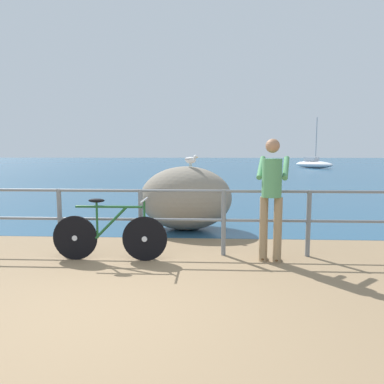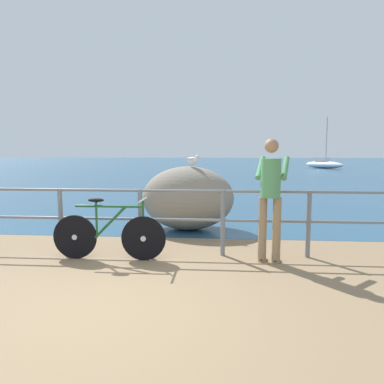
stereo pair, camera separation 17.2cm
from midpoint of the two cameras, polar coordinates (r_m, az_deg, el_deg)
ground_plane at (r=23.51m, az=0.06°, el=2.44°), size 120.00×120.00×0.10m
sea_surface at (r=51.48m, az=1.61°, el=4.68°), size 120.00×90.00×0.01m
promenade_railing at (r=5.61m, az=-9.10°, el=-3.53°), size 7.80×0.07×1.02m
bicycle at (r=5.42m, az=-13.90°, el=-6.60°), size 1.70×0.48×0.92m
person_at_railing at (r=5.22m, az=11.70°, el=-0.32°), size 0.55×0.68×1.78m
breakwater_boulder_main at (r=7.29m, az=-1.64°, el=-0.99°), size 1.88×1.38×1.30m
seagull at (r=7.15m, az=-0.91°, el=5.22°), size 0.32×0.24×0.23m
sailboat at (r=37.01m, az=18.76°, el=4.30°), size 3.48×4.40×4.90m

